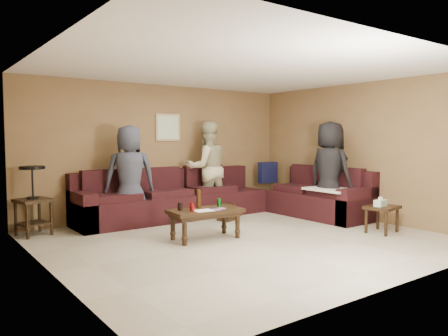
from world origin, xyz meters
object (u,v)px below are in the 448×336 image
object	(u,v)px
sectional_sofa	(227,201)
person_right	(330,171)
person_middle	(207,168)
side_table_right	(382,209)
person_left	(130,176)
end_table_left	(33,199)
waste_bin	(226,212)
coffee_table	(205,213)

from	to	relation	value
sectional_sofa	person_right	bearing A→B (deg)	-42.22
person_middle	person_right	world-z (taller)	person_middle
side_table_right	person_left	xyz separation A→B (m)	(-2.99, 2.84, 0.49)
end_table_left	person_right	xyz separation A→B (m)	(4.65, -1.85, 0.34)
person_middle	side_table_right	bearing A→B (deg)	123.87
person_left	waste_bin	bearing A→B (deg)	177.91
person_middle	person_right	xyz separation A→B (m)	(1.46, -1.82, -0.01)
sectional_sofa	waste_bin	xyz separation A→B (m)	(-0.16, -0.19, -0.18)
coffee_table	end_table_left	distance (m)	2.66
sectional_sofa	person_middle	bearing A→B (deg)	97.69
end_table_left	side_table_right	distance (m)	5.42
coffee_table	person_middle	world-z (taller)	person_middle
coffee_table	person_middle	xyz separation A→B (m)	(1.19, 1.72, 0.53)
side_table_right	person_left	bearing A→B (deg)	136.46
end_table_left	person_right	distance (m)	5.02
side_table_right	person_right	world-z (taller)	person_right
sectional_sofa	end_table_left	bearing A→B (deg)	169.65
end_table_left	waste_bin	distance (m)	3.23
end_table_left	coffee_table	bearing A→B (deg)	-41.36
waste_bin	end_table_left	bearing A→B (deg)	165.83
sectional_sofa	coffee_table	xyz separation A→B (m)	(-1.27, -1.16, 0.06)
person_middle	end_table_left	bearing A→B (deg)	10.05
person_left	side_table_right	bearing A→B (deg)	154.02
coffee_table	person_left	distance (m)	1.69
sectional_sofa	coffee_table	world-z (taller)	sectional_sofa
person_left	person_middle	bearing A→B (deg)	-156.49
sectional_sofa	person_left	size ratio (longest dim) A/B	2.71
person_middle	person_right	size ratio (longest dim) A/B	1.01
person_right	side_table_right	bearing A→B (deg)	169.04
coffee_table	person_left	bearing A→B (deg)	107.84
coffee_table	person_right	world-z (taller)	person_right
side_table_right	waste_bin	distance (m)	2.66
side_table_right	coffee_table	bearing A→B (deg)	152.58
person_middle	person_right	bearing A→B (deg)	139.41
end_table_left	waste_bin	world-z (taller)	end_table_left
coffee_table	waste_bin	world-z (taller)	coffee_table
side_table_right	sectional_sofa	bearing A→B (deg)	116.40
waste_bin	side_table_right	bearing A→B (deg)	-58.62
sectional_sofa	person_left	world-z (taller)	person_left
coffee_table	waste_bin	xyz separation A→B (m)	(1.11, 0.97, -0.23)
person_middle	person_right	distance (m)	2.33
waste_bin	person_right	world-z (taller)	person_right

